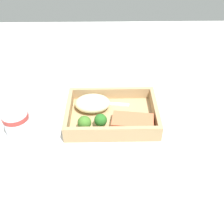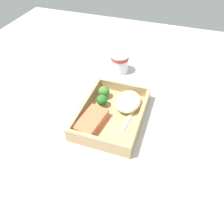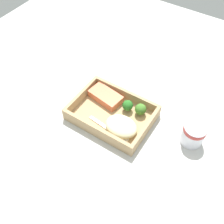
{
  "view_description": "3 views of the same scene",
  "coord_description": "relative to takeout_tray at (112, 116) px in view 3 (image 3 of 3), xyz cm",
  "views": [
    {
      "loc": [
        1.17,
        60.73,
        53.41
      ],
      "look_at": [
        0.0,
        0.0,
        2.7
      ],
      "focal_mm": 42.0,
      "sensor_mm": 36.0,
      "label": 1
    },
    {
      "loc": [
        -47.5,
        -16.01,
        52.67
      ],
      "look_at": [
        0.0,
        0.0,
        2.7
      ],
      "focal_mm": 35.0,
      "sensor_mm": 36.0,
      "label": 2
    },
    {
      "loc": [
        30.22,
        -46.62,
        72.77
      ],
      "look_at": [
        0.0,
        0.0,
        2.7
      ],
      "focal_mm": 42.0,
      "sensor_mm": 36.0,
      "label": 3
    }
  ],
  "objects": [
    {
      "name": "takeout_tray",
      "position": [
        0.0,
        0.0,
        0.0
      ],
      "size": [
        27.34,
        19.87,
        1.2
      ],
      "primitive_type": "cube",
      "color": "tan",
      "rests_on": "ground_plane"
    },
    {
      "name": "tray_rim",
      "position": [
        0.0,
        0.0,
        2.47
      ],
      "size": [
        27.34,
        19.87,
        3.73
      ],
      "color": "tan",
      "rests_on": "takeout_tray"
    },
    {
      "name": "salmon_fillet",
      "position": [
        -5.85,
        4.81,
        2.01
      ],
      "size": [
        12.63,
        8.0,
        2.83
      ],
      "primitive_type": "cube",
      "rotation": [
        0.0,
        0.0,
        -0.14
      ],
      "color": "#D96A44",
      "rests_on": "takeout_tray"
    },
    {
      "name": "fork",
      "position": [
        3.34,
        -5.98,
        0.82
      ],
      "size": [
        15.89,
        3.35,
        0.44
      ],
      "color": "white",
      "rests_on": "takeout_tray"
    },
    {
      "name": "paper_cup",
      "position": [
        26.85,
        5.74,
        3.58
      ],
      "size": [
        7.29,
        7.29,
        7.5
      ],
      "color": "white",
      "rests_on": "ground_plane"
    },
    {
      "name": "ground_plane",
      "position": [
        0.0,
        0.0,
        -1.6
      ],
      "size": [
        160.0,
        160.0,
        2.0
      ],
      "primitive_type": "cube",
      "color": "beige"
    },
    {
      "name": "mashed_potatoes",
      "position": [
        6.0,
        -3.72,
        2.65
      ],
      "size": [
        10.97,
        8.63,
        4.09
      ],
      "primitive_type": "ellipsoid",
      "color": "beige",
      "rests_on": "takeout_tray"
    },
    {
      "name": "broccoli_floret_2",
      "position": [
        7.92,
        5.68,
        2.96
      ],
      "size": [
        3.96,
        3.96,
        4.43
      ],
      "color": "#7C9C56",
      "rests_on": "takeout_tray"
    },
    {
      "name": "receipt_slip",
      "position": [
        4.05,
        24.26,
        -0.48
      ],
      "size": [
        11.79,
        13.41,
        0.24
      ],
      "primitive_type": "cube",
      "rotation": [
        0.0,
        0.0,
        -0.44
      ],
      "color": "white",
      "rests_on": "ground_plane"
    },
    {
      "name": "broccoli_floret_1",
      "position": [
        3.35,
        4.73,
        2.98
      ],
      "size": [
        3.72,
        3.72,
        4.34
      ],
      "color": "#8CA25E",
      "rests_on": "takeout_tray"
    }
  ]
}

